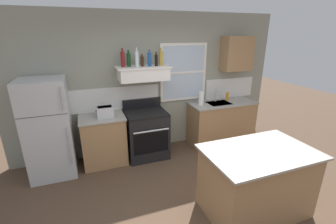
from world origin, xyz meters
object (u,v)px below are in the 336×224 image
object	(u,v)px
refrigerator	(49,129)
bottle_red_label_wine	(123,59)
bottle_clear_tall	(137,59)
bottle_balsamic_dark	(156,60)
toaster	(105,112)
bottle_brown_stout	(142,61)
paper_towel_roll	(201,98)
stove_range	(146,134)
bottle_champagne_gold_foil	(161,58)
bottle_blue_liqueur	(149,59)
bottle_dark_green_wine	(129,60)
dish_soap_bottle	(227,96)
kitchen_island	(256,181)

from	to	relation	value
refrigerator	bottle_red_label_wine	distance (m)	1.68
bottle_clear_tall	bottle_balsamic_dark	bearing A→B (deg)	-1.77
toaster	bottle_brown_stout	xyz separation A→B (m)	(0.73, 0.11, 0.83)
toaster	paper_towel_roll	xyz separation A→B (m)	(1.92, 0.05, 0.04)
toaster	paper_towel_roll	world-z (taller)	paper_towel_roll
bottle_brown_stout	stove_range	bearing A→B (deg)	-84.04
bottle_champagne_gold_foil	bottle_blue_liqueur	bearing A→B (deg)	-167.39
bottle_red_label_wine	bottle_champagne_gold_foil	size ratio (longest dim) A/B	1.04
bottle_clear_tall	stove_range	bearing A→B (deg)	-32.45
bottle_dark_green_wine	bottle_brown_stout	world-z (taller)	bottle_dark_green_wine
bottle_balsamic_dark	bottle_red_label_wine	bearing A→B (deg)	173.57
refrigerator	bottle_blue_liqueur	distance (m)	2.05
refrigerator	dish_soap_bottle	xyz separation A→B (m)	(3.53, 0.16, 0.17)
bottle_clear_tall	toaster	bearing A→B (deg)	-172.45
stove_range	bottle_champagne_gold_foil	bearing A→B (deg)	17.93
bottle_clear_tall	paper_towel_roll	size ratio (longest dim) A/B	1.22
bottle_blue_liqueur	paper_towel_roll	xyz separation A→B (m)	(1.06, -0.02, -0.82)
refrigerator	kitchen_island	bearing A→B (deg)	-36.39
toaster	bottle_blue_liqueur	xyz separation A→B (m)	(0.85, 0.08, 0.86)
refrigerator	bottle_champagne_gold_foil	xyz separation A→B (m)	(2.00, 0.14, 1.05)
bottle_balsamic_dark	kitchen_island	distance (m)	2.55
bottle_blue_liqueur	bottle_balsamic_dark	world-z (taller)	bottle_blue_liqueur
toaster	bottle_red_label_wine	xyz separation A→B (m)	(0.39, 0.14, 0.87)
toaster	bottle_red_label_wine	size ratio (longest dim) A/B	0.92
stove_range	dish_soap_bottle	world-z (taller)	same
bottle_brown_stout	bottle_dark_green_wine	bearing A→B (deg)	171.04
bottle_balsamic_dark	bottle_dark_green_wine	bearing A→B (deg)	171.82
bottle_dark_green_wine	bottle_clear_tall	bearing A→B (deg)	-23.73
bottle_red_label_wine	kitchen_island	world-z (taller)	bottle_red_label_wine
bottle_clear_tall	bottle_balsamic_dark	xyz separation A→B (m)	(0.35, -0.01, -0.03)
bottle_blue_liqueur	paper_towel_roll	size ratio (longest dim) A/B	1.08
bottle_blue_liqueur	refrigerator	bearing A→B (deg)	-177.28
bottle_red_label_wine	bottle_clear_tall	xyz separation A→B (m)	(0.24, -0.06, 0.00)
bottle_brown_stout	dish_soap_bottle	bearing A→B (deg)	1.41
toaster	bottle_champagne_gold_foil	bearing A→B (deg)	6.70
kitchen_island	paper_towel_roll	bearing A→B (deg)	83.73
bottle_red_label_wine	bottle_brown_stout	distance (m)	0.34
paper_towel_roll	refrigerator	bearing A→B (deg)	-178.78
bottle_brown_stout	bottle_red_label_wine	bearing A→B (deg)	174.34
bottle_red_label_wine	bottle_brown_stout	bearing A→B (deg)	-5.66
paper_towel_roll	dish_soap_bottle	size ratio (longest dim) A/B	1.50
bottle_balsamic_dark	paper_towel_roll	bearing A→B (deg)	-1.25
stove_range	bottle_dark_green_wine	bearing A→B (deg)	152.19
stove_range	kitchen_island	world-z (taller)	stove_range
kitchen_island	bottle_blue_liqueur	bearing A→B (deg)	112.84
bottle_clear_tall	dish_soap_bottle	distance (m)	2.18
bottle_dark_green_wine	bottle_clear_tall	size ratio (longest dim) A/B	0.86
bottle_blue_liqueur	bottle_champagne_gold_foil	world-z (taller)	bottle_champagne_gold_foil
bottle_red_label_wine	paper_towel_roll	xyz separation A→B (m)	(1.53, -0.09, -0.84)
bottle_brown_stout	paper_towel_roll	distance (m)	1.43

